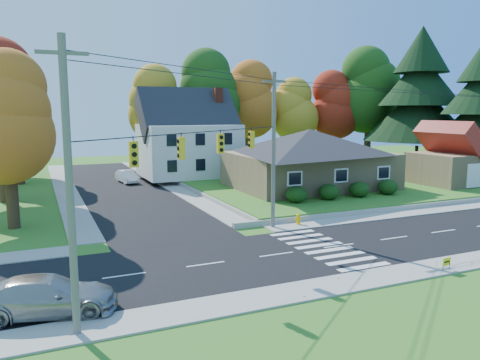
# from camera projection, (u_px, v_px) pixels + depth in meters

# --- Properties ---
(ground) EXTENTS (120.00, 120.00, 0.00)m
(ground) POSITION_uv_depth(u_px,v_px,m) (339.00, 246.00, 26.48)
(ground) COLOR #3D7923
(road_main) EXTENTS (90.00, 8.00, 0.02)m
(road_main) POSITION_uv_depth(u_px,v_px,m) (339.00, 246.00, 26.48)
(road_main) COLOR black
(road_main) RESTS_ON ground
(road_cross) EXTENTS (8.00, 44.00, 0.02)m
(road_cross) POSITION_uv_depth(u_px,v_px,m) (119.00, 187.00, 46.84)
(road_cross) COLOR black
(road_cross) RESTS_ON ground
(sidewalk_north) EXTENTS (90.00, 2.00, 0.08)m
(sidewalk_north) POSITION_uv_depth(u_px,v_px,m) (294.00, 226.00, 31.01)
(sidewalk_north) COLOR #9C9A90
(sidewalk_north) RESTS_ON ground
(sidewalk_south) EXTENTS (90.00, 2.00, 0.08)m
(sidewalk_south) POSITION_uv_depth(u_px,v_px,m) (402.00, 273.00, 21.95)
(sidewalk_south) COLOR #9C9A90
(sidewalk_south) RESTS_ON ground
(lawn) EXTENTS (30.00, 30.00, 0.50)m
(lawn) POSITION_uv_depth(u_px,v_px,m) (323.00, 179.00, 50.64)
(lawn) COLOR #3D7923
(lawn) RESTS_ON ground
(ranch_house) EXTENTS (14.60, 10.60, 5.40)m
(ranch_house) POSITION_uv_depth(u_px,v_px,m) (309.00, 157.00, 43.67)
(ranch_house) COLOR tan
(ranch_house) RESTS_ON lawn
(colonial_house) EXTENTS (10.40, 8.40, 9.60)m
(colonial_house) POSITION_uv_depth(u_px,v_px,m) (189.00, 138.00, 51.18)
(colonial_house) COLOR silver
(colonial_house) RESTS_ON lawn
(garage) EXTENTS (7.30, 6.30, 4.60)m
(garage) POSITION_uv_depth(u_px,v_px,m) (454.00, 160.00, 45.68)
(garage) COLOR tan
(garage) RESTS_ON lawn
(hedge_row) EXTENTS (10.70, 1.70, 1.27)m
(hedge_row) POSITION_uv_depth(u_px,v_px,m) (344.00, 190.00, 38.18)
(hedge_row) COLOR #163A10
(hedge_row) RESTS_ON lawn
(traffic_infrastructure) EXTENTS (38.10, 10.66, 10.00)m
(traffic_infrastructure) POSITION_uv_depth(u_px,v_px,m) (326.00, 154.00, 26.89)
(traffic_infrastructure) COLOR #666059
(traffic_infrastructure) RESTS_ON ground
(tree_lot_0) EXTENTS (6.72, 6.72, 12.51)m
(tree_lot_0) POSITION_uv_depth(u_px,v_px,m) (156.00, 105.00, 55.25)
(tree_lot_0) COLOR #3F2A19
(tree_lot_0) RESTS_ON lawn
(tree_lot_1) EXTENTS (7.84, 7.84, 14.60)m
(tree_lot_1) POSITION_uv_depth(u_px,v_px,m) (207.00, 94.00, 56.54)
(tree_lot_1) COLOR #3F2A19
(tree_lot_1) RESTS_ON lawn
(tree_lot_2) EXTENTS (7.28, 7.28, 13.56)m
(tree_lot_2) POSITION_uv_depth(u_px,v_px,m) (248.00, 100.00, 59.93)
(tree_lot_2) COLOR #3F2A19
(tree_lot_2) RESTS_ON lawn
(tree_lot_3) EXTENTS (6.16, 6.16, 11.47)m
(tree_lot_3) POSITION_uv_depth(u_px,v_px,m) (293.00, 110.00, 61.60)
(tree_lot_3) COLOR #3F2A19
(tree_lot_3) RESTS_ON lawn
(tree_lot_4) EXTENTS (6.72, 6.72, 12.51)m
(tree_lot_4) POSITION_uv_depth(u_px,v_px,m) (335.00, 105.00, 62.99)
(tree_lot_4) COLOR #3F2A19
(tree_lot_4) RESTS_ON lawn
(tree_lot_5) EXTENTS (8.40, 8.40, 15.64)m
(tree_lot_5) POSITION_uv_depth(u_px,v_px,m) (369.00, 90.00, 62.48)
(tree_lot_5) COLOR #3F2A19
(tree_lot_5) RESTS_ON lawn
(conifer_east_a) EXTENTS (12.80, 12.80, 16.96)m
(conifer_east_a) POSITION_uv_depth(u_px,v_px,m) (420.00, 95.00, 55.77)
(conifer_east_a) COLOR #3F2A19
(conifer_east_a) RESTS_ON lawn
(tree_west_0) EXTENTS (6.16, 6.16, 11.47)m
(tree_west_0) POSITION_uv_depth(u_px,v_px,m) (6.00, 118.00, 29.53)
(tree_west_0) COLOR #3F2A19
(tree_west_0) RESTS_ON ground
(tree_west_2) EXTENTS (6.72, 6.72, 12.51)m
(tree_west_2) POSITION_uv_depth(u_px,v_px,m) (16.00, 109.00, 47.54)
(tree_west_2) COLOR #3F2A19
(tree_west_2) RESTS_ON ground
(silver_sedan) EXTENTS (5.43, 3.07, 1.48)m
(silver_sedan) POSITION_uv_depth(u_px,v_px,m) (47.00, 296.00, 17.44)
(silver_sedan) COLOR #9C9C9C
(silver_sedan) RESTS_ON road_main
(white_car) EXTENTS (1.95, 4.17, 1.32)m
(white_car) POSITION_uv_depth(u_px,v_px,m) (127.00, 177.00, 49.45)
(white_car) COLOR white
(white_car) RESTS_ON road_cross
(fire_hydrant) EXTENTS (0.45, 0.35, 0.79)m
(fire_hydrant) POSITION_uv_depth(u_px,v_px,m) (298.00, 220.00, 31.24)
(fire_hydrant) COLOR #EFB100
(fire_hydrant) RESTS_ON ground
(yard_sign) EXTENTS (0.56, 0.11, 0.70)m
(yard_sign) POSITION_uv_depth(u_px,v_px,m) (447.00, 262.00, 22.15)
(yard_sign) COLOR black
(yard_sign) RESTS_ON ground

